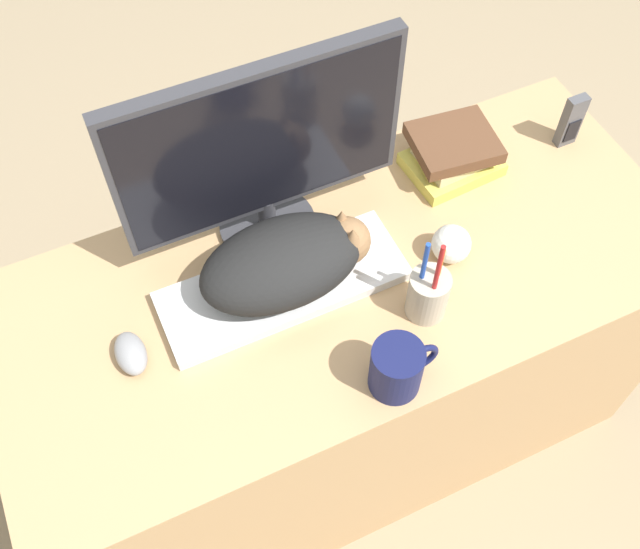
{
  "coord_description": "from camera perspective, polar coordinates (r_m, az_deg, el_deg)",
  "views": [
    {
      "loc": [
        -0.39,
        -0.41,
        1.96
      ],
      "look_at": [
        -0.06,
        0.29,
        0.8
      ],
      "focal_mm": 42.0,
      "sensor_mm": 36.0,
      "label": 1
    }
  ],
  "objects": [
    {
      "name": "keyboard",
      "position": [
        1.44,
        -2.83,
        -0.87
      ],
      "size": [
        0.48,
        0.17,
        0.02
      ],
      "color": "silver",
      "rests_on": "desk"
    },
    {
      "name": "desk",
      "position": [
        1.79,
        1.65,
        -6.73
      ],
      "size": [
        1.41,
        0.61,
        0.74
      ],
      "color": "tan",
      "rests_on": "ground_plane"
    },
    {
      "name": "ground_plane",
      "position": [
        2.04,
        5.31,
        -18.43
      ],
      "size": [
        12.0,
        12.0,
        0.0
      ],
      "primitive_type": "plane",
      "color": "#998466"
    },
    {
      "name": "baseball",
      "position": [
        1.48,
        9.97,
        2.3
      ],
      "size": [
        0.08,
        0.08,
        0.08
      ],
      "color": "silver",
      "rests_on": "desk"
    },
    {
      "name": "computer_mouse",
      "position": [
        1.4,
        -14.22,
        -5.85
      ],
      "size": [
        0.06,
        0.09,
        0.04
      ],
      "color": "gray",
      "rests_on": "desk"
    },
    {
      "name": "pen_cup",
      "position": [
        1.39,
        8.23,
        -1.46
      ],
      "size": [
        0.08,
        0.08,
        0.23
      ],
      "color": "#B2A893",
      "rests_on": "desk"
    },
    {
      "name": "monitor",
      "position": [
        1.37,
        -4.5,
        9.34
      ],
      "size": [
        0.55,
        0.2,
        0.41
      ],
      "color": "#333338",
      "rests_on": "desk"
    },
    {
      "name": "coffee_mug",
      "position": [
        1.31,
        5.94,
        -7.09
      ],
      "size": [
        0.13,
        0.09,
        0.11
      ],
      "color": "#141947",
      "rests_on": "desk"
    },
    {
      "name": "cat",
      "position": [
        1.38,
        -2.43,
        1.07
      ],
      "size": [
        0.34,
        0.19,
        0.13
      ],
      "color": "black",
      "rests_on": "keyboard"
    },
    {
      "name": "phone",
      "position": [
        1.73,
        18.6,
        11.02
      ],
      "size": [
        0.05,
        0.03,
        0.13
      ],
      "color": "#4C4C51",
      "rests_on": "desk"
    },
    {
      "name": "book_stack",
      "position": [
        1.63,
        10.13,
        9.05
      ],
      "size": [
        0.2,
        0.17,
        0.09
      ],
      "color": "#CCC14C",
      "rests_on": "desk"
    }
  ]
}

